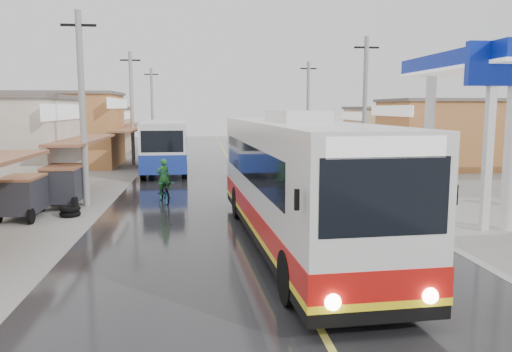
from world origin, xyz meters
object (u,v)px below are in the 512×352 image
(tricycle_far, at_px, (64,184))
(tyre_stack, at_px, (70,211))
(second_bus, at_px, (165,145))
(tricycle_near, at_px, (22,195))
(coach_bus, at_px, (294,182))
(cyclist, at_px, (164,188))

(tricycle_far, height_order, tyre_stack, tricycle_far)
(second_bus, xyz_separation_m, tyre_stack, (-2.72, -13.08, -1.54))
(second_bus, distance_m, tricycle_near, 14.10)
(tyre_stack, bearing_deg, coach_bus, -32.13)
(second_bus, relative_size, tyre_stack, 12.59)
(cyclist, height_order, tricycle_far, cyclist)
(cyclist, bearing_deg, second_bus, 76.67)
(coach_bus, relative_size, tricycle_near, 6.02)
(second_bus, xyz_separation_m, tricycle_near, (-4.32, -13.40, -0.82))
(coach_bus, relative_size, tyre_stack, 16.59)
(cyclist, bearing_deg, coach_bus, -75.75)
(coach_bus, xyz_separation_m, tricycle_far, (-8.39, 6.63, -0.93))
(cyclist, height_order, tyre_stack, cyclist)
(tricycle_near, distance_m, tyre_stack, 1.78)
(second_bus, xyz_separation_m, tricycle_far, (-3.37, -11.30, -0.74))
(tricycle_far, bearing_deg, tricycle_near, -113.63)
(tricycle_far, bearing_deg, cyclist, 9.10)
(cyclist, relative_size, tricycle_near, 0.90)
(tricycle_near, bearing_deg, coach_bus, -23.98)
(tricycle_near, xyz_separation_m, tyre_stack, (1.60, 0.32, -0.72))
(second_bus, bearing_deg, coach_bus, -76.40)
(coach_bus, distance_m, tyre_stack, 9.29)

